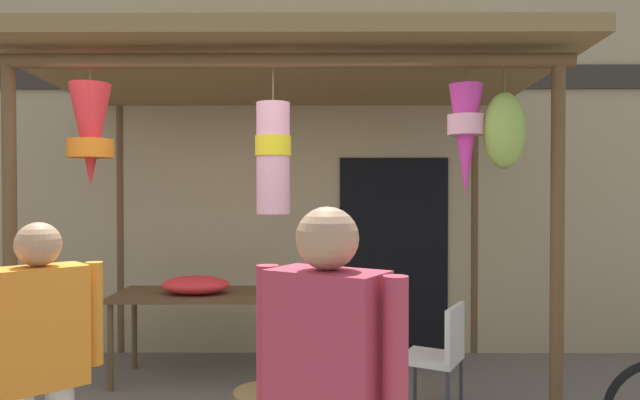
% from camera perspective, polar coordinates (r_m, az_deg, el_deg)
% --- Properties ---
extents(shop_facade, '(10.43, 0.29, 4.55)m').
position_cam_1_polar(shop_facade, '(6.13, -4.84, 6.58)').
color(shop_facade, '#9E8966').
rests_on(shop_facade, ground_plane).
extents(market_stall_canopy, '(4.13, 2.63, 2.77)m').
position_cam_1_polar(market_stall_canopy, '(4.88, -2.74, 10.76)').
color(market_stall_canopy, brown).
rests_on(market_stall_canopy, ground_plane).
extents(display_table, '(1.36, 0.71, 0.77)m').
position_cam_1_polar(display_table, '(5.34, -12.22, -9.67)').
color(display_table, brown).
rests_on(display_table, ground_plane).
extents(flower_heap_on_table, '(0.59, 0.41, 0.15)m').
position_cam_1_polar(flower_heap_on_table, '(5.23, -11.96, -8.12)').
color(flower_heap_on_table, red).
rests_on(flower_heap_on_table, display_table).
extents(folding_chair, '(0.54, 0.54, 0.84)m').
position_cam_1_polar(folding_chair, '(4.46, 11.72, -14.25)').
color(folding_chair, beige).
rests_on(folding_chair, ground_plane).
extents(wicker_basket_by_table, '(0.43, 0.43, 0.22)m').
position_cam_1_polar(wicker_basket_by_table, '(5.05, 0.67, -17.02)').
color(wicker_basket_by_table, brown).
rests_on(wicker_basket_by_table, ground_plane).
extents(vendor_in_orange, '(0.47, 0.43, 1.53)m').
position_cam_1_polar(vendor_in_orange, '(3.10, -25.75, -13.72)').
color(vendor_in_orange, silver).
rests_on(vendor_in_orange, ground_plane).
extents(customer_foreground, '(0.52, 0.39, 1.62)m').
position_cam_1_polar(customer_foreground, '(2.13, 0.72, -18.86)').
color(customer_foreground, silver).
rests_on(customer_foreground, ground_plane).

